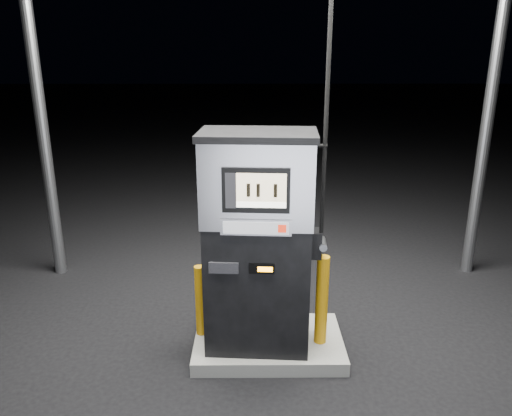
{
  "coord_description": "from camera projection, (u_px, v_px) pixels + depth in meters",
  "views": [
    {
      "loc": [
        -0.17,
        -4.73,
        3.17
      ],
      "look_at": [
        -0.14,
        0.0,
        1.63
      ],
      "focal_mm": 35.0,
      "sensor_mm": 36.0,
      "label": 1
    }
  ],
  "objects": [
    {
      "name": "bollard_right",
      "position": [
        322.0,
        300.0,
        5.2
      ],
      "size": [
        0.14,
        0.14,
        0.99
      ],
      "primitive_type": "cylinder",
      "rotation": [
        0.0,
        0.0,
        -0.03
      ],
      "color": "orange",
      "rests_on": "pump_island"
    },
    {
      "name": "pump_island",
      "position": [
        268.0,
        343.0,
        5.45
      ],
      "size": [
        1.6,
        1.0,
        0.15
      ],
      "primitive_type": "cube",
      "color": "slate",
      "rests_on": "ground"
    },
    {
      "name": "bollard_left",
      "position": [
        200.0,
        301.0,
        5.38
      ],
      "size": [
        0.13,
        0.13,
        0.8
      ],
      "primitive_type": "cylinder",
      "rotation": [
        0.0,
        0.0,
        0.3
      ],
      "color": "orange",
      "rests_on": "pump_island"
    },
    {
      "name": "fuel_dispenser",
      "position": [
        258.0,
        242.0,
        4.97
      ],
      "size": [
        1.26,
        0.74,
        4.7
      ],
      "rotation": [
        0.0,
        0.0,
        -0.07
      ],
      "color": "black",
      "rests_on": "pump_island"
    },
    {
      "name": "ground",
      "position": [
        268.0,
        349.0,
        5.48
      ],
      "size": [
        80.0,
        80.0,
        0.0
      ],
      "primitive_type": "plane",
      "color": "black",
      "rests_on": "ground"
    }
  ]
}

